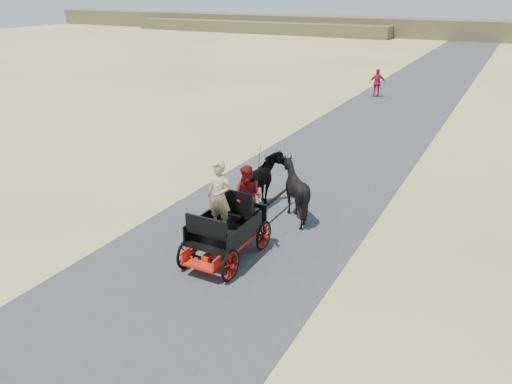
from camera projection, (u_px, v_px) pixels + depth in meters
The scene contains 10 objects.
ground at pixel (235, 243), 13.38m from camera, with size 140.00×140.00×0.00m, color tan.
road at pixel (235, 242), 13.38m from camera, with size 6.00×140.00×0.01m, color #38383A.
ridge_far at pixel (478, 30), 63.62m from camera, with size 140.00×6.00×2.40m, color brown.
ridge_near at pixel (256, 27), 73.43m from camera, with size 40.00×4.00×1.60m, color brown.
carriage at pixel (226, 244), 12.54m from camera, with size 1.30×2.40×0.72m, color black, non-canonical shape.
horse_left at pixel (261, 184), 15.04m from camera, with size 0.91×2.01×1.70m, color black.
horse_right at pixel (295, 190), 14.57m from camera, with size 1.37×1.54×1.70m, color black.
driver_man at pixel (219, 196), 12.18m from camera, with size 0.66×0.43×1.80m, color tan.
passenger_woman at pixel (248, 196), 12.46m from camera, with size 0.77×0.60×1.58m, color #660C0F.
pedestrian at pixel (377, 83), 30.66m from camera, with size 1.01×0.42×1.73m, color #B3143E.
Camera 1 is at (6.01, -10.22, 6.36)m, focal length 35.00 mm.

